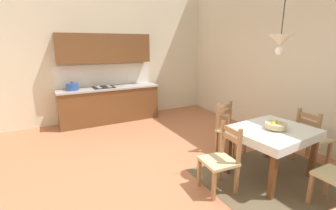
# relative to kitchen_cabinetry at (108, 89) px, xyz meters

# --- Properties ---
(ground_plane) EXTENTS (6.37, 6.99, 0.10)m
(ground_plane) POSITION_rel_kitchen_cabinetry_xyz_m (0.02, -2.92, -0.91)
(ground_plane) COLOR #B7704C
(wall_back) EXTENTS (6.37, 0.12, 4.02)m
(wall_back) POSITION_rel_kitchen_cabinetry_xyz_m (0.02, 0.33, 1.15)
(wall_back) COLOR beige
(wall_back) RESTS_ON ground_plane
(wall_right) EXTENTS (0.12, 6.99, 4.02)m
(wall_right) POSITION_rel_kitchen_cabinetry_xyz_m (2.97, -2.92, 1.15)
(wall_right) COLOR beige
(wall_right) RESTS_ON ground_plane
(area_rug) EXTENTS (2.10, 1.60, 0.01)m
(area_rug) POSITION_rel_kitchen_cabinetry_xyz_m (1.47, -3.88, -0.85)
(area_rug) COLOR brown
(area_rug) RESTS_ON ground_plane
(kitchen_cabinetry) EXTENTS (2.49, 0.63, 2.20)m
(kitchen_cabinetry) POSITION_rel_kitchen_cabinetry_xyz_m (0.00, 0.00, 0.00)
(kitchen_cabinetry) COLOR brown
(kitchen_cabinetry) RESTS_ON ground_plane
(dining_table) EXTENTS (1.23, 1.03, 0.75)m
(dining_table) POSITION_rel_kitchen_cabinetry_xyz_m (1.47, -3.78, -0.24)
(dining_table) COLOR brown
(dining_table) RESTS_ON ground_plane
(dining_chair_tv_side) EXTENTS (0.45, 0.45, 0.93)m
(dining_chair_tv_side) POSITION_rel_kitchen_cabinetry_xyz_m (0.57, -3.72, -0.41)
(dining_chair_tv_side) COLOR #D1BC89
(dining_chair_tv_side) RESTS_ON ground_plane
(dining_chair_window_side) EXTENTS (0.46, 0.46, 0.93)m
(dining_chair_window_side) POSITION_rel_kitchen_cabinetry_xyz_m (2.39, -3.84, -0.41)
(dining_chair_window_side) COLOR #D1BC89
(dining_chair_window_side) RESTS_ON ground_plane
(dining_chair_kitchen_side) EXTENTS (0.50, 0.50, 0.93)m
(dining_chair_kitchen_side) POSITION_rel_kitchen_cabinetry_xyz_m (1.46, -2.89, -0.41)
(dining_chair_kitchen_side) COLOR #D1BC89
(dining_chair_kitchen_side) RESTS_ON ground_plane
(fruit_bowl) EXTENTS (0.30, 0.30, 0.12)m
(fruit_bowl) POSITION_rel_kitchen_cabinetry_xyz_m (1.48, -3.81, -0.04)
(fruit_bowl) COLOR tan
(fruit_bowl) RESTS_ON dining_table
(pendant_lamp) EXTENTS (0.32, 0.32, 0.80)m
(pendant_lamp) POSITION_rel_kitchen_cabinetry_xyz_m (1.38, -3.81, 1.14)
(pendant_lamp) COLOR black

